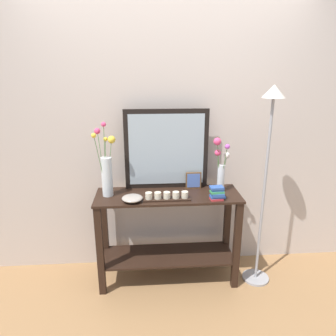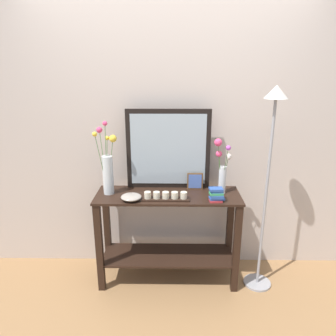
{
  "view_description": "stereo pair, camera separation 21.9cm",
  "coord_description": "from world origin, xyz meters",
  "px_view_note": "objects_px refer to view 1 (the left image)",
  "views": [
    {
      "loc": [
        -0.19,
        -2.47,
        1.86
      ],
      "look_at": [
        0.0,
        0.0,
        1.07
      ],
      "focal_mm": 33.4,
      "sensor_mm": 36.0,
      "label": 1
    },
    {
      "loc": [
        0.03,
        -2.48,
        1.86
      ],
      "look_at": [
        0.0,
        0.0,
        1.07
      ],
      "focal_mm": 33.4,
      "sensor_mm": 36.0,
      "label": 2
    }
  ],
  "objects_px": {
    "tall_vase_left": "(107,170)",
    "vase_right": "(221,167)",
    "console_table": "(168,228)",
    "floor_lamp": "(268,156)",
    "picture_frame_small": "(193,180)",
    "decorative_bowl": "(132,198)",
    "mirror_leaning": "(166,149)",
    "book_stack": "(217,193)",
    "candle_tray": "(167,196)"
  },
  "relations": [
    {
      "from": "console_table",
      "to": "vase_right",
      "type": "height_order",
      "value": "vase_right"
    },
    {
      "from": "picture_frame_small",
      "to": "vase_right",
      "type": "bearing_deg",
      "value": -23.2
    },
    {
      "from": "decorative_bowl",
      "to": "floor_lamp",
      "type": "relative_size",
      "value": 0.1
    },
    {
      "from": "console_table",
      "to": "candle_tray",
      "type": "bearing_deg",
      "value": -99.07
    },
    {
      "from": "picture_frame_small",
      "to": "book_stack",
      "type": "distance_m",
      "value": 0.31
    },
    {
      "from": "vase_right",
      "to": "picture_frame_small",
      "type": "relative_size",
      "value": 3.24
    },
    {
      "from": "tall_vase_left",
      "to": "floor_lamp",
      "type": "relative_size",
      "value": 0.36
    },
    {
      "from": "floor_lamp",
      "to": "picture_frame_small",
      "type": "bearing_deg",
      "value": 159.83
    },
    {
      "from": "mirror_leaning",
      "to": "book_stack",
      "type": "distance_m",
      "value": 0.59
    },
    {
      "from": "console_table",
      "to": "mirror_leaning",
      "type": "xyz_separation_m",
      "value": [
        -0.0,
        0.18,
        0.68
      ]
    },
    {
      "from": "vase_right",
      "to": "decorative_bowl",
      "type": "bearing_deg",
      "value": -167.99
    },
    {
      "from": "tall_vase_left",
      "to": "decorative_bowl",
      "type": "xyz_separation_m",
      "value": [
        0.21,
        -0.15,
        -0.2
      ]
    },
    {
      "from": "console_table",
      "to": "floor_lamp",
      "type": "distance_m",
      "value": 1.05
    },
    {
      "from": "mirror_leaning",
      "to": "floor_lamp",
      "type": "distance_m",
      "value": 0.85
    },
    {
      "from": "mirror_leaning",
      "to": "vase_right",
      "type": "distance_m",
      "value": 0.5
    },
    {
      "from": "console_table",
      "to": "candle_tray",
      "type": "relative_size",
      "value": 3.15
    },
    {
      "from": "floor_lamp",
      "to": "book_stack",
      "type": "bearing_deg",
      "value": -172.67
    },
    {
      "from": "console_table",
      "to": "tall_vase_left",
      "type": "relative_size",
      "value": 1.99
    },
    {
      "from": "vase_right",
      "to": "floor_lamp",
      "type": "height_order",
      "value": "floor_lamp"
    },
    {
      "from": "vase_right",
      "to": "candle_tray",
      "type": "bearing_deg",
      "value": -162.99
    },
    {
      "from": "tall_vase_left",
      "to": "floor_lamp",
      "type": "height_order",
      "value": "floor_lamp"
    },
    {
      "from": "console_table",
      "to": "mirror_leaning",
      "type": "relative_size",
      "value": 1.68
    },
    {
      "from": "floor_lamp",
      "to": "console_table",
      "type": "bearing_deg",
      "value": 174.17
    },
    {
      "from": "tall_vase_left",
      "to": "vase_right",
      "type": "xyz_separation_m",
      "value": [
        0.97,
        0.01,
        0.0
      ]
    },
    {
      "from": "picture_frame_small",
      "to": "decorative_bowl",
      "type": "height_order",
      "value": "picture_frame_small"
    },
    {
      "from": "vase_right",
      "to": "candle_tray",
      "type": "height_order",
      "value": "vase_right"
    },
    {
      "from": "picture_frame_small",
      "to": "decorative_bowl",
      "type": "relative_size",
      "value": 0.89
    },
    {
      "from": "candle_tray",
      "to": "floor_lamp",
      "type": "height_order",
      "value": "floor_lamp"
    },
    {
      "from": "candle_tray",
      "to": "picture_frame_small",
      "type": "relative_size",
      "value": 2.6
    },
    {
      "from": "tall_vase_left",
      "to": "picture_frame_small",
      "type": "height_order",
      "value": "tall_vase_left"
    },
    {
      "from": "decorative_bowl",
      "to": "book_stack",
      "type": "distance_m",
      "value": 0.69
    },
    {
      "from": "mirror_leaning",
      "to": "candle_tray",
      "type": "xyz_separation_m",
      "value": [
        -0.01,
        -0.29,
        -0.32
      ]
    },
    {
      "from": "candle_tray",
      "to": "picture_frame_small",
      "type": "distance_m",
      "value": 0.35
    },
    {
      "from": "mirror_leaning",
      "to": "candle_tray",
      "type": "relative_size",
      "value": 1.87
    },
    {
      "from": "tall_vase_left",
      "to": "picture_frame_small",
      "type": "bearing_deg",
      "value": 7.86
    },
    {
      "from": "decorative_bowl",
      "to": "vase_right",
      "type": "bearing_deg",
      "value": 12.01
    },
    {
      "from": "decorative_bowl",
      "to": "book_stack",
      "type": "height_order",
      "value": "book_stack"
    },
    {
      "from": "console_table",
      "to": "decorative_bowl",
      "type": "bearing_deg",
      "value": -156.94
    },
    {
      "from": "tall_vase_left",
      "to": "vase_right",
      "type": "relative_size",
      "value": 1.27
    },
    {
      "from": "tall_vase_left",
      "to": "decorative_bowl",
      "type": "relative_size",
      "value": 3.69
    },
    {
      "from": "vase_right",
      "to": "book_stack",
      "type": "bearing_deg",
      "value": -110.51
    },
    {
      "from": "console_table",
      "to": "tall_vase_left",
      "type": "bearing_deg",
      "value": 177.31
    },
    {
      "from": "candle_tray",
      "to": "book_stack",
      "type": "distance_m",
      "value": 0.41
    },
    {
      "from": "candle_tray",
      "to": "book_stack",
      "type": "bearing_deg",
      "value": -3.43
    },
    {
      "from": "candle_tray",
      "to": "floor_lamp",
      "type": "xyz_separation_m",
      "value": [
        0.83,
        0.03,
        0.32
      ]
    },
    {
      "from": "tall_vase_left",
      "to": "vase_right",
      "type": "distance_m",
      "value": 0.97
    },
    {
      "from": "mirror_leaning",
      "to": "picture_frame_small",
      "type": "bearing_deg",
      "value": -11.3
    },
    {
      "from": "picture_frame_small",
      "to": "book_stack",
      "type": "height_order",
      "value": "picture_frame_small"
    },
    {
      "from": "tall_vase_left",
      "to": "picture_frame_small",
      "type": "xyz_separation_m",
      "value": [
        0.75,
        0.1,
        -0.15
      ]
    },
    {
      "from": "console_table",
      "to": "vase_right",
      "type": "bearing_deg",
      "value": 4.2
    }
  ]
}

